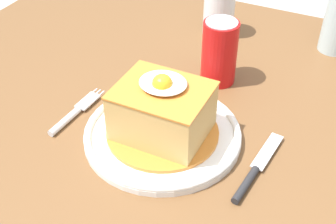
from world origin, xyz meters
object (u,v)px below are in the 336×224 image
(main_plate, at_px, (163,134))
(fork, at_px, (73,114))
(knife, at_px, (252,175))
(drinking_glass, at_px, (219,15))
(soda_can, at_px, (219,52))

(main_plate, xyz_separation_m, fork, (-0.16, -0.02, -0.00))
(main_plate, xyz_separation_m, knife, (0.16, -0.02, -0.00))
(main_plate, xyz_separation_m, drinking_glass, (-0.05, 0.37, 0.04))
(knife, xyz_separation_m, drinking_glass, (-0.21, 0.39, 0.04))
(fork, relative_size, soda_can, 1.14)
(fork, relative_size, knife, 0.85)
(main_plate, height_order, soda_can, soda_can)
(main_plate, distance_m, knife, 0.16)
(drinking_glass, bearing_deg, knife, -62.12)
(fork, height_order, knife, same)
(main_plate, relative_size, fork, 1.81)
(main_plate, relative_size, soda_can, 2.07)
(main_plate, bearing_deg, drinking_glass, 97.36)
(fork, distance_m, soda_can, 0.29)
(main_plate, height_order, knife, main_plate)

